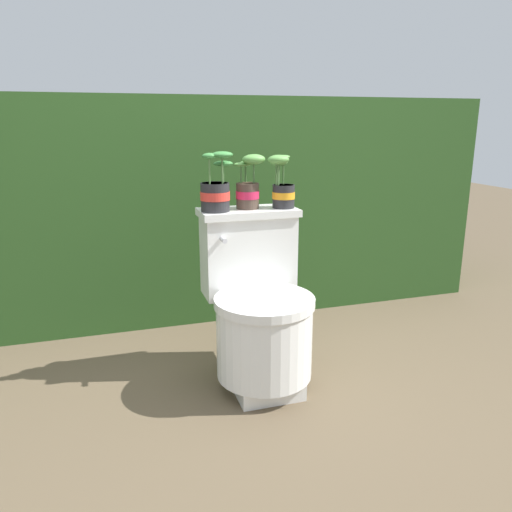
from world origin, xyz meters
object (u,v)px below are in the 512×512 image
Objects in this scene: potted_plant_midleft at (248,188)px; potted_plant_middle at (282,186)px; toilet at (259,311)px; potted_plant_left at (216,192)px.

potted_plant_midleft is 1.01× the size of potted_plant_middle.
potted_plant_midleft reaches higher than toilet.
toilet is at bearing -137.18° from potted_plant_middle.
toilet is 0.54m from potted_plant_middle.
potted_plant_left is at bearing -169.59° from potted_plant_midleft.
potted_plant_midleft is 0.15m from potted_plant_middle.
potted_plant_left reaches higher than potted_plant_middle.
potted_plant_middle is (0.14, -0.03, 0.00)m from potted_plant_midleft.
toilet is 2.96× the size of potted_plant_left.
potted_plant_left is 1.09× the size of potted_plant_middle.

